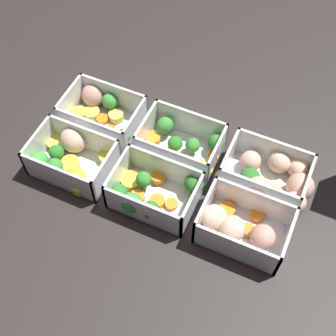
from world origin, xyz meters
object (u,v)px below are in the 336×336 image
Objects in this scene: container_far_right at (270,179)px; container_near_right at (238,227)px; container_far_left at (100,112)px; container_far_center at (182,144)px; container_near_center at (152,193)px; container_near_left at (70,156)px.

container_near_right is at bearing -99.84° from container_far_right.
container_near_right and container_far_left have the same top height.
container_far_left is at bearing 178.57° from container_far_center.
container_near_center is 0.16m from container_near_right.
container_near_right is 0.20m from container_far_center.
container_far_left is 0.18m from container_far_center.
container_far_center is at bearing 177.57° from container_far_right.
container_near_right is 1.02× the size of container_far_center.
container_near_center and container_far_right have the same top height.
container_near_left is at bearing -90.45° from container_far_left.
container_near_right is 0.35m from container_far_left.
container_near_center is 1.00× the size of container_far_center.
container_far_center is 0.83× the size of container_far_right.
container_near_right is (0.16, 0.00, -0.00)m from container_near_center.
container_near_center and container_far_center have the same top height.
container_far_center is at bearing 31.84° from container_near_left.
container_far_center is at bearing 87.33° from container_near_center.
container_near_center is 0.21m from container_far_right.
container_far_right is (0.18, 0.11, 0.00)m from container_near_center.
container_near_center is 0.83× the size of container_far_right.
container_near_center is 0.21m from container_far_left.
container_far_left is 0.96× the size of container_far_center.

